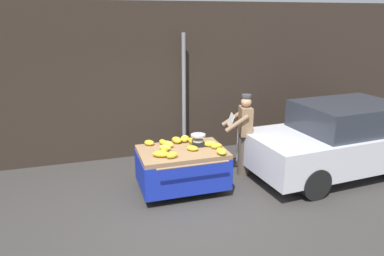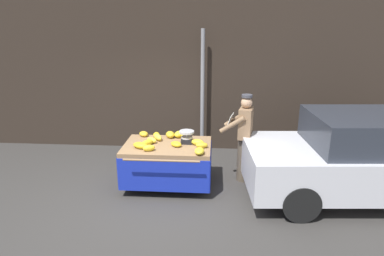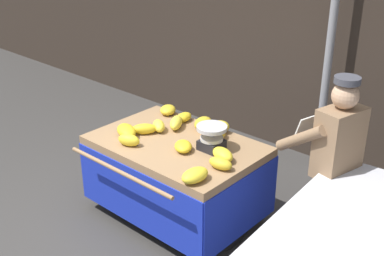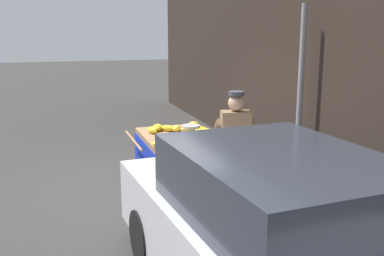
# 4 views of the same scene
# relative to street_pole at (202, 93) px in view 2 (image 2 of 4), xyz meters

# --- Properties ---
(ground_plane) EXTENTS (60.00, 60.00, 0.00)m
(ground_plane) POSITION_rel_street_pole_xyz_m (-0.81, -2.54, -1.43)
(ground_plane) COLOR #383533
(back_wall) EXTENTS (16.00, 0.24, 3.53)m
(back_wall) POSITION_rel_street_pole_xyz_m (-0.81, 0.37, 0.33)
(back_wall) COLOR #332821
(back_wall) RESTS_ON ground
(street_pole) EXTENTS (0.09, 0.09, 2.86)m
(street_pole) POSITION_rel_street_pole_xyz_m (0.00, 0.00, 0.00)
(street_pole) COLOR gray
(street_pole) RESTS_ON ground
(banana_cart) EXTENTS (1.62, 1.27, 0.84)m
(banana_cart) POSITION_rel_street_pole_xyz_m (-0.57, -1.82, -0.82)
(banana_cart) COLOR #93704C
(banana_cart) RESTS_ON ground
(weighing_scale) EXTENTS (0.28, 0.28, 0.24)m
(weighing_scale) POSITION_rel_street_pole_xyz_m (-0.22, -1.71, -0.48)
(weighing_scale) COLOR black
(weighing_scale) RESTS_ON banana_cart
(banana_bunch_0) EXTENTS (0.23, 0.27, 0.12)m
(banana_bunch_0) POSITION_rel_street_pole_xyz_m (-0.56, -1.43, -0.53)
(banana_bunch_0) COLOR gold
(banana_bunch_0) RESTS_ON banana_cart
(banana_bunch_1) EXTENTS (0.34, 0.28, 0.11)m
(banana_bunch_1) POSITION_rel_street_pole_xyz_m (-1.02, -2.04, -0.54)
(banana_bunch_1) COLOR gold
(banana_bunch_1) RESTS_ON banana_cart
(banana_bunch_2) EXTENTS (0.28, 0.21, 0.11)m
(banana_bunch_2) POSITION_rel_street_pole_xyz_m (-0.01, -1.81, -0.54)
(banana_bunch_2) COLOR yellow
(banana_bunch_2) RESTS_ON banana_cart
(banana_bunch_3) EXTENTS (0.24, 0.29, 0.12)m
(banana_bunch_3) POSITION_rel_street_pole_xyz_m (-0.78, -1.59, -0.53)
(banana_bunch_3) COLOR yellow
(banana_bunch_3) RESTS_ON banana_cart
(banana_bunch_4) EXTENTS (0.24, 0.22, 0.11)m
(banana_bunch_4) POSITION_rel_street_pole_xyz_m (-0.87, -1.75, -0.54)
(banana_bunch_4) COLOR yellow
(banana_bunch_4) RESTS_ON banana_cart
(banana_bunch_5) EXTENTS (0.17, 0.27, 0.11)m
(banana_bunch_5) POSITION_rel_street_pole_xyz_m (0.04, -2.24, -0.54)
(banana_bunch_5) COLOR yellow
(banana_bunch_5) RESTS_ON banana_cart
(banana_bunch_6) EXTENTS (0.25, 0.27, 0.10)m
(banana_bunch_6) POSITION_rel_street_pole_xyz_m (-1.10, -1.38, -0.55)
(banana_bunch_6) COLOR gold
(banana_bunch_6) RESTS_ON banana_cart
(banana_bunch_7) EXTENTS (0.25, 0.26, 0.10)m
(banana_bunch_7) POSITION_rel_street_pole_xyz_m (-0.92, -1.89, -0.54)
(banana_bunch_7) COLOR gold
(banana_bunch_7) RESTS_ON banana_cart
(banana_bunch_8) EXTENTS (0.24, 0.18, 0.11)m
(banana_bunch_8) POSITION_rel_street_pole_xyz_m (-0.84, -2.17, -0.54)
(banana_bunch_8) COLOR yellow
(banana_bunch_8) RESTS_ON banana_cart
(banana_bunch_9) EXTENTS (0.14, 0.21, 0.09)m
(banana_bunch_9) POSITION_rel_street_pole_xyz_m (-0.84, -1.41, -0.55)
(banana_bunch_9) COLOR gold
(banana_bunch_9) RESTS_ON banana_cart
(banana_bunch_10) EXTENTS (0.25, 0.28, 0.13)m
(banana_bunch_10) POSITION_rel_street_pole_xyz_m (-0.39, -1.40, -0.53)
(banana_bunch_10) COLOR yellow
(banana_bunch_10) RESTS_ON banana_cart
(banana_bunch_11) EXTENTS (0.14, 0.26, 0.11)m
(banana_bunch_11) POSITION_rel_street_pole_xyz_m (-0.29, -1.54, -0.54)
(banana_bunch_11) COLOR gold
(banana_bunch_11) RESTS_ON banana_cart
(banana_bunch_12) EXTENTS (0.23, 0.15, 0.10)m
(banana_bunch_12) POSITION_rel_street_pole_xyz_m (0.07, -1.94, -0.54)
(banana_bunch_12) COLOR gold
(banana_bunch_12) RESTS_ON banana_cart
(banana_bunch_13) EXTENTS (0.27, 0.27, 0.09)m
(banana_bunch_13) POSITION_rel_street_pole_xyz_m (-0.39, -1.91, -0.55)
(banana_bunch_13) COLOR gold
(banana_bunch_13) RESTS_ON banana_cart
(vendor_person) EXTENTS (0.65, 0.60, 1.71)m
(vendor_person) POSITION_rel_street_pole_xyz_m (0.86, -1.46, -0.56)
(vendor_person) COLOR brown
(vendor_person) RESTS_ON ground
(parked_car) EXTENTS (4.01, 1.97, 1.51)m
(parked_car) POSITION_rel_street_pole_xyz_m (2.84, -1.98, -0.68)
(parked_car) COLOR silver
(parked_car) RESTS_ON ground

